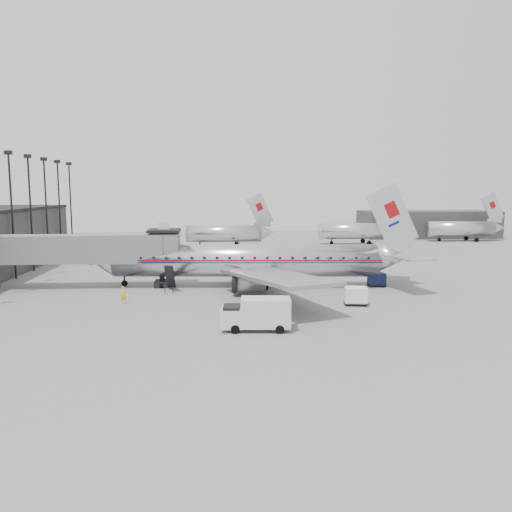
{
  "coord_description": "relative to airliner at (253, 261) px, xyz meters",
  "views": [
    {
      "loc": [
        -3.07,
        -51.45,
        10.52
      ],
      "look_at": [
        1.21,
        4.5,
        3.2
      ],
      "focal_mm": 35.0,
      "sensor_mm": 36.0,
      "label": 1
    }
  ],
  "objects": [
    {
      "name": "ground",
      "position": [
        -0.72,
        -2.94,
        -2.89
      ],
      "size": [
        160.0,
        160.0,
        0.0
      ],
      "primitive_type": "plane",
      "color": "slate",
      "rests_on": "ground"
    },
    {
      "name": "hangar",
      "position": [
        44.28,
        57.06,
        0.11
      ],
      "size": [
        30.0,
        12.0,
        6.0
      ],
      "primitive_type": "cube",
      "color": "#32302E",
      "rests_on": "ground"
    },
    {
      "name": "apron_line",
      "position": [
        2.28,
        3.06,
        -2.89
      ],
      "size": [
        60.0,
        0.15,
        0.01
      ],
      "primitive_type": "cube",
      "rotation": [
        0.0,
        0.0,
        1.57
      ],
      "color": "gold",
      "rests_on": "ground"
    },
    {
      "name": "jet_bridge",
      "position": [
        -17.39,
        0.72,
        1.29
      ],
      "size": [
        21.0,
        6.2,
        7.1
      ],
      "color": "slate",
      "rests_on": "ground"
    },
    {
      "name": "floodlight_masts",
      "position": [
        -28.22,
        10.06,
        5.47
      ],
      "size": [
        0.9,
        42.25,
        15.25
      ],
      "color": "black",
      "rests_on": "ground"
    },
    {
      "name": "distant_aircraft_near",
      "position": [
        -2.52,
        39.06,
        -0.16
      ],
      "size": [
        16.39,
        3.2,
        10.26
      ],
      "color": "silver",
      "rests_on": "ground"
    },
    {
      "name": "distant_aircraft_mid",
      "position": [
        23.48,
        43.06,
        -0.16
      ],
      "size": [
        16.39,
        3.2,
        10.26
      ],
      "color": "silver",
      "rests_on": "ground"
    },
    {
      "name": "distant_aircraft_far",
      "position": [
        47.48,
        47.06,
        -0.16
      ],
      "size": [
        16.39,
        3.2,
        10.26
      ],
      "color": "silver",
      "rests_on": "ground"
    },
    {
      "name": "airliner",
      "position": [
        0.0,
        0.0,
        0.0
      ],
      "size": [
        36.38,
        33.61,
        11.5
      ],
      "rotation": [
        0.0,
        0.0,
        -0.08
      ],
      "color": "silver",
      "rests_on": "ground"
    },
    {
      "name": "service_van",
      "position": [
        -0.92,
        -17.58,
        -1.59
      ],
      "size": [
        5.42,
        2.44,
        2.48
      ],
      "rotation": [
        0.0,
        0.0,
        -0.08
      ],
      "color": "silver",
      "rests_on": "ground"
    },
    {
      "name": "baggage_cart_navy",
      "position": [
        13.77,
        -0.94,
        -2.11
      ],
      "size": [
        1.88,
        1.44,
        1.47
      ],
      "rotation": [
        0.0,
        0.0,
        0.01
      ],
      "color": "#0D1336",
      "rests_on": "ground"
    },
    {
      "name": "baggage_cart_white",
      "position": [
        8.93,
        -9.79,
        -2.01
      ],
      "size": [
        2.35,
        1.94,
        1.67
      ],
      "rotation": [
        0.0,
        0.0,
        -0.16
      ],
      "color": "white",
      "rests_on": "ground"
    },
    {
      "name": "ramp_worker",
      "position": [
        -12.72,
        -7.54,
        -2.08
      ],
      "size": [
        0.7,
        0.59,
        1.63
      ],
      "primitive_type": "imported",
      "rotation": [
        0.0,
        0.0,
        0.4
      ],
      "color": "yellow",
      "rests_on": "ground"
    }
  ]
}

